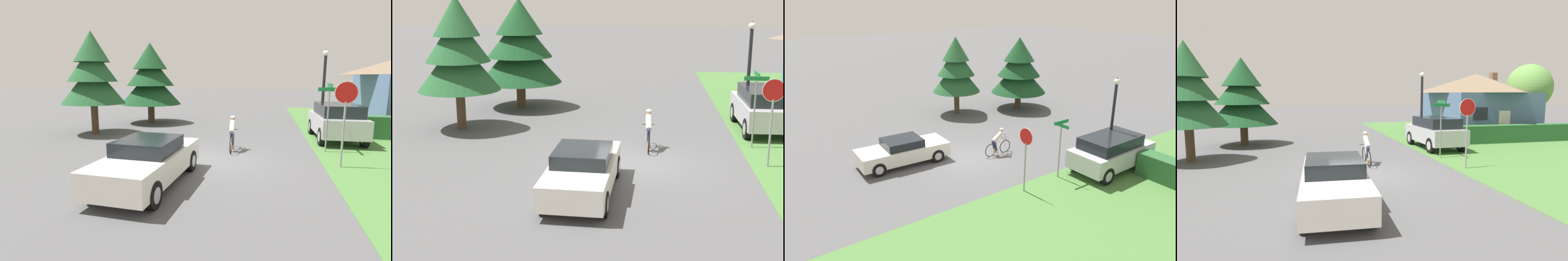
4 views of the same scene
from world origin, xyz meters
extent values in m
plane|color=#515154|center=(0.00, 0.00, 0.00)|extent=(140.00, 140.00, 0.00)
cube|color=silver|center=(-1.41, -3.00, 0.63)|extent=(1.99, 4.73, 0.70)
cube|color=black|center=(-1.41, -3.01, 1.18)|extent=(1.65, 1.95, 0.40)
cylinder|color=black|center=(-2.12, -1.38, 0.35)|extent=(0.31, 0.71, 0.70)
cylinder|color=#ADADB2|center=(-2.12, -1.38, 0.35)|extent=(0.32, 0.42, 0.40)
cylinder|color=black|center=(-0.56, -1.45, 0.35)|extent=(0.31, 0.71, 0.70)
cylinder|color=#ADADB2|center=(-0.56, -1.45, 0.35)|extent=(0.32, 0.42, 0.40)
cylinder|color=black|center=(-2.26, -4.54, 0.35)|extent=(0.31, 0.71, 0.70)
cylinder|color=#ADADB2|center=(-2.26, -4.54, 0.35)|extent=(0.32, 0.42, 0.40)
cylinder|color=black|center=(-0.71, -4.61, 0.35)|extent=(0.31, 0.71, 0.70)
cylinder|color=#ADADB2|center=(-0.71, -4.61, 0.35)|extent=(0.32, 0.42, 0.40)
torus|color=black|center=(0.51, 1.26, 0.35)|extent=(0.05, 0.74, 0.74)
torus|color=black|center=(0.49, 2.28, 0.35)|extent=(0.05, 0.74, 0.74)
cylinder|color=beige|center=(0.51, 1.52, 0.51)|extent=(0.04, 0.18, 0.58)
cylinder|color=beige|center=(0.50, 1.89, 0.54)|extent=(0.05, 0.63, 0.65)
cylinder|color=beige|center=(0.50, 1.82, 0.83)|extent=(0.05, 0.75, 0.09)
cylinder|color=beige|center=(0.51, 1.43, 0.29)|extent=(0.04, 0.34, 0.16)
cylinder|color=beige|center=(0.51, 1.35, 0.57)|extent=(0.03, 0.21, 0.46)
cylinder|color=beige|center=(0.49, 2.24, 0.60)|extent=(0.04, 0.12, 0.51)
cylinder|color=black|center=(0.50, 2.20, 0.85)|extent=(0.44, 0.03, 0.02)
ellipsoid|color=black|center=(0.51, 1.45, 0.82)|extent=(0.08, 0.20, 0.05)
cylinder|color=#262D4C|center=(0.51, 1.44, 0.63)|extent=(0.11, 0.25, 0.48)
cylinder|color=#262D4C|center=(0.51, 1.60, 0.55)|extent=(0.11, 0.25, 0.64)
cylinder|color=tan|center=(0.51, 1.51, 0.26)|extent=(0.08, 0.08, 0.30)
cylinder|color=tan|center=(0.56, 1.67, 0.16)|extent=(0.17, 0.08, 0.21)
cylinder|color=silver|center=(0.50, 1.73, 1.05)|extent=(0.23, 0.69, 0.56)
cylinder|color=silver|center=(0.50, 1.96, 1.03)|extent=(0.07, 0.25, 0.36)
cylinder|color=silver|center=(0.50, 2.24, 1.03)|extent=(0.07, 0.25, 0.36)
sphere|color=tan|center=(0.50, 2.01, 1.37)|extent=(0.19, 0.19, 0.19)
ellipsoid|color=white|center=(0.50, 2.01, 1.42)|extent=(0.22, 0.18, 0.12)
cube|color=#B7B7BC|center=(5.32, 5.17, 0.83)|extent=(2.08, 4.50, 0.87)
cube|color=black|center=(5.32, 4.99, 1.55)|extent=(1.81, 3.04, 0.57)
cylinder|color=black|center=(4.38, 6.68, 0.42)|extent=(0.24, 0.84, 0.84)
cylinder|color=#ADADB2|center=(4.38, 6.68, 0.42)|extent=(0.25, 0.49, 0.48)
cylinder|color=black|center=(6.21, 6.70, 0.42)|extent=(0.24, 0.84, 0.84)
cylinder|color=#ADADB2|center=(6.21, 6.70, 0.42)|extent=(0.25, 0.49, 0.48)
cylinder|color=black|center=(4.42, 3.64, 0.42)|extent=(0.24, 0.84, 0.84)
cylinder|color=#ADADB2|center=(4.42, 3.64, 0.42)|extent=(0.25, 0.49, 0.48)
cylinder|color=black|center=(6.25, 3.66, 0.42)|extent=(0.24, 0.84, 0.84)
cylinder|color=#ADADB2|center=(6.25, 3.66, 0.42)|extent=(0.25, 0.49, 0.48)
cylinder|color=gray|center=(4.51, 0.13, 1.15)|extent=(0.07, 0.07, 2.30)
cylinder|color=red|center=(4.51, 0.13, 2.61)|extent=(0.72, 0.07, 0.72)
cylinder|color=silver|center=(4.51, 0.13, 2.61)|extent=(0.76, 0.06, 0.76)
cylinder|color=black|center=(4.72, 5.79, 2.10)|extent=(0.14, 0.14, 4.19)
sphere|color=white|center=(4.72, 5.79, 4.32)|extent=(0.29, 0.29, 0.29)
cone|color=black|center=(4.72, 5.79, 4.47)|extent=(0.17, 0.17, 0.12)
cylinder|color=gray|center=(4.40, 2.40, 1.29)|extent=(0.06, 0.06, 2.57)
cube|color=#197238|center=(4.40, 2.40, 2.63)|extent=(0.90, 0.03, 0.16)
cube|color=#197238|center=(4.40, 2.40, 2.79)|extent=(0.03, 0.90, 0.16)
cylinder|color=#4C3823|center=(-7.43, 4.10, 0.84)|extent=(0.38, 0.38, 1.69)
cone|color=#23562D|center=(-7.43, 4.10, 2.78)|extent=(3.44, 3.44, 2.18)
cone|color=#23562D|center=(-7.43, 4.10, 3.84)|extent=(2.69, 2.69, 1.92)
cone|color=#23562D|center=(-7.43, 4.10, 4.77)|extent=(1.93, 1.93, 1.66)
cylinder|color=#4C3823|center=(-5.88, 8.72, 0.65)|extent=(0.45, 0.45, 1.29)
cone|color=#194723|center=(-5.88, 8.72, 2.44)|extent=(4.13, 4.13, 2.30)
cone|color=#194723|center=(-5.88, 8.72, 3.57)|extent=(3.22, 3.22, 2.02)
cone|color=#194723|center=(-5.88, 8.72, 4.54)|extent=(2.31, 2.31, 1.74)
camera|label=1|loc=(1.87, -11.10, 3.12)|focal=28.00mm
camera|label=2|loc=(0.30, -17.86, 5.78)|focal=50.00mm
camera|label=3|loc=(15.76, -10.33, 8.29)|focal=35.00mm
camera|label=4|loc=(-2.21, -11.48, 3.15)|focal=28.00mm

